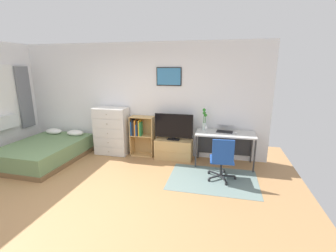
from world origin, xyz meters
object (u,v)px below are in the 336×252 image
(desk, at_px, (225,138))
(office_chair, at_px, (222,158))
(wine_glass, at_px, (206,127))
(computer_mouse, at_px, (236,133))
(bookshelf, at_px, (141,133))
(bamboo_vase, at_px, (204,120))
(tv_stand, at_px, (174,149))
(laptop, at_px, (225,129))
(dresser, at_px, (112,131))
(television, at_px, (174,127))
(bed, at_px, (46,151))

(desk, bearing_deg, office_chair, -93.12)
(wine_glass, bearing_deg, computer_mouse, 6.92)
(bookshelf, bearing_deg, desk, -2.11)
(bamboo_vase, distance_m, wine_glass, 0.27)
(tv_stand, height_order, computer_mouse, computer_mouse)
(tv_stand, distance_m, laptop, 1.29)
(dresser, xyz_separation_m, tv_stand, (1.58, 0.02, -0.35))
(desk, xyz_separation_m, wine_glass, (-0.41, -0.17, 0.27))
(television, height_order, office_chair, television)
(wine_glass, bearing_deg, tv_stand, 165.87)
(desk, relative_size, office_chair, 1.47)
(desk, bearing_deg, tv_stand, 178.88)
(dresser, bearing_deg, bookshelf, 5.17)
(laptop, distance_m, computer_mouse, 0.27)
(wine_glass, bearing_deg, bamboo_vase, 104.71)
(bed, xyz_separation_m, dresser, (1.33, 0.76, 0.36))
(television, relative_size, wine_glass, 4.99)
(bamboo_vase, bearing_deg, dresser, -178.09)
(bed, xyz_separation_m, wine_glass, (3.66, 0.59, 0.65))
(bookshelf, distance_m, desk, 2.01)
(office_chair, relative_size, bamboo_vase, 1.73)
(dresser, distance_m, television, 1.59)
(bed, relative_size, computer_mouse, 19.08)
(dresser, bearing_deg, desk, -0.17)
(office_chair, relative_size, computer_mouse, 8.27)
(bed, height_order, bamboo_vase, bamboo_vase)
(office_chair, xyz_separation_m, laptop, (0.04, 0.92, 0.35))
(desk, bearing_deg, computer_mouse, -22.18)
(dresser, distance_m, bookshelf, 0.74)
(laptop, bearing_deg, office_chair, -86.16)
(desk, distance_m, office_chair, 0.89)
(desk, xyz_separation_m, office_chair, (-0.05, -0.88, -0.15))
(television, height_order, desk, television)
(tv_stand, height_order, television, television)
(desk, distance_m, wine_glass, 0.52)
(bed, distance_m, tv_stand, 3.01)
(office_chair, relative_size, laptop, 1.96)
(bookshelf, xyz_separation_m, computer_mouse, (2.24, -0.17, 0.19))
(bed, distance_m, laptop, 4.18)
(bamboo_vase, bearing_deg, desk, -9.96)
(bed, height_order, dresser, dresser)
(bookshelf, distance_m, office_chair, 2.19)
(dresser, bearing_deg, computer_mouse, -1.91)
(desk, bearing_deg, bamboo_vase, 170.04)
(tv_stand, bearing_deg, television, -90.00)
(bookshelf, bearing_deg, bed, -158.05)
(office_chair, bearing_deg, wine_glass, 112.74)
(office_chair, bearing_deg, tv_stand, 136.89)
(wine_glass, bearing_deg, television, 167.47)
(laptop, xyz_separation_m, wine_glass, (-0.40, -0.20, 0.07))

